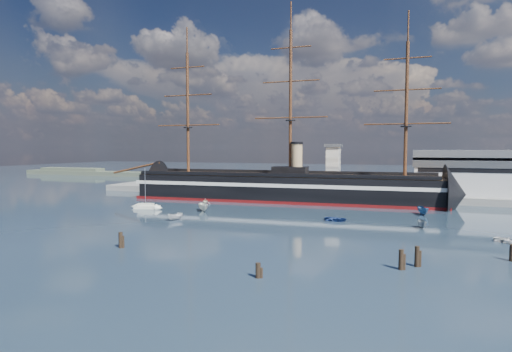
% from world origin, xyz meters
% --- Properties ---
extents(ground, '(600.00, 600.00, 0.00)m').
position_xyz_m(ground, '(0.00, 40.00, 0.00)').
color(ground, '#192936').
rests_on(ground, ground).
extents(quay, '(180.00, 18.00, 2.00)m').
position_xyz_m(quay, '(10.00, 76.00, 0.00)').
color(quay, slate).
rests_on(quay, ground).
extents(quay_tower, '(5.00, 5.00, 15.00)m').
position_xyz_m(quay_tower, '(3.00, 73.00, 9.75)').
color(quay_tower, silver).
rests_on(quay_tower, ground).
extents(shoreline, '(120.00, 10.00, 4.00)m').
position_xyz_m(shoreline, '(-139.23, 135.00, 1.45)').
color(shoreline, '#3F4C38').
rests_on(shoreline, ground).
extents(warship, '(113.29, 21.03, 53.94)m').
position_xyz_m(warship, '(-11.13, 60.00, 4.04)').
color(warship, black).
rests_on(warship, ground).
extents(sailboat, '(6.86, 3.39, 10.55)m').
position_xyz_m(sailboat, '(-37.85, 31.71, 0.67)').
color(sailboat, white).
rests_on(sailboat, ground).
extents(motorboat_a, '(6.57, 5.78, 2.58)m').
position_xyz_m(motorboat_a, '(-22.14, 32.89, 0.00)').
color(motorboat_a, silver).
rests_on(motorboat_a, ground).
extents(motorboat_b, '(1.74, 3.24, 1.43)m').
position_xyz_m(motorboat_b, '(11.18, 30.27, 0.00)').
color(motorboat_b, navy).
rests_on(motorboat_b, ground).
extents(motorboat_c, '(5.14, 2.43, 1.98)m').
position_xyz_m(motorboat_c, '(28.57, 27.69, 0.00)').
color(motorboat_c, slate).
rests_on(motorboat_c, ground).
extents(motorboat_d, '(5.56, 4.42, 1.88)m').
position_xyz_m(motorboat_d, '(-27.70, 44.81, 0.00)').
color(motorboat_d, beige).
rests_on(motorboat_d, ground).
extents(motorboat_e, '(2.62, 2.74, 1.27)m').
position_xyz_m(motorboat_e, '(41.68, 18.90, 0.00)').
color(motorboat_e, silver).
rests_on(motorboat_e, ground).
extents(motorboat_f, '(6.35, 3.73, 2.39)m').
position_xyz_m(motorboat_f, '(29.11, 45.77, 0.00)').
color(motorboat_f, '#2C5581').
rests_on(motorboat_f, ground).
extents(motorboat_g, '(4.90, 3.19, 1.84)m').
position_xyz_m(motorboat_g, '(-22.08, 19.40, 0.00)').
color(motorboat_g, silver).
rests_on(motorboat_g, ground).
extents(piling_near_left, '(0.64, 0.64, 3.23)m').
position_xyz_m(piling_near_left, '(-16.61, -6.34, 0.00)').
color(piling_near_left, black).
rests_on(piling_near_left, ground).
extents(piling_near_mid, '(0.64, 0.64, 2.56)m').
position_xyz_m(piling_near_mid, '(9.13, -13.48, 0.00)').
color(piling_near_mid, black).
rests_on(piling_near_mid, ground).
extents(piling_near_right, '(0.64, 0.64, 3.38)m').
position_xyz_m(piling_near_right, '(25.41, -3.80, 0.00)').
color(piling_near_right, black).
rests_on(piling_near_right, ground).
extents(piling_far_right, '(0.64, 0.64, 3.08)m').
position_xyz_m(piling_far_right, '(39.84, 5.99, 0.00)').
color(piling_far_right, black).
rests_on(piling_far_right, ground).
extents(piling_extra, '(0.64, 0.64, 3.48)m').
position_xyz_m(piling_extra, '(27.36, -1.54, 0.00)').
color(piling_extra, black).
rests_on(piling_extra, ground).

